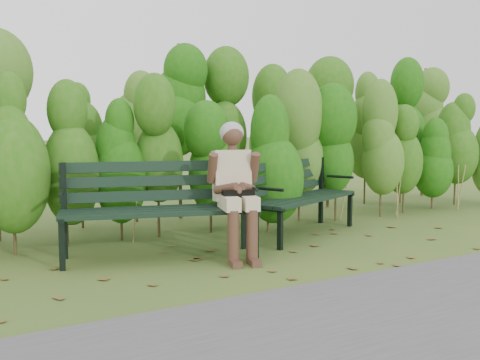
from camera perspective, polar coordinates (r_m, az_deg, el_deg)
ground at (r=5.53m, az=1.85°, el=-8.08°), size 80.00×80.00×0.00m
footpath at (r=3.93m, az=19.81°, el=-14.22°), size 60.00×2.50×0.01m
hedge_band at (r=7.01m, az=-6.29°, el=5.22°), size 11.04×1.67×2.42m
leaf_litter at (r=5.79m, az=4.31°, el=-7.43°), size 5.78×2.00×0.01m
bench_left at (r=5.61m, az=-8.26°, el=-2.12°), size 1.99×1.12×0.95m
bench_right at (r=6.72m, az=5.75°, el=-1.13°), size 1.84×1.22×0.88m
seated_woman at (r=5.52m, az=-0.52°, el=-0.06°), size 0.56×0.82×1.34m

